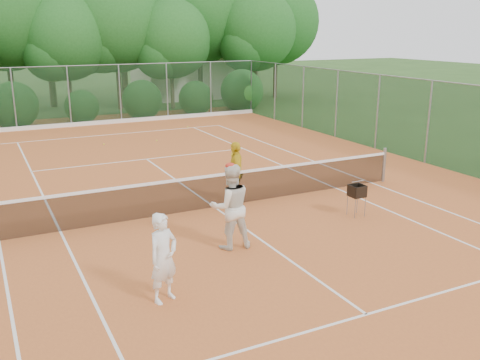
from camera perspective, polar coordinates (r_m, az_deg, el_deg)
name	(u,v)px	position (r m, az deg, el deg)	size (l,w,h in m)	color
ground	(215,208)	(14.76, -2.65, -3.05)	(120.00, 120.00, 0.00)	#284A1A
clay_court	(215,208)	(14.76, -2.65, -3.01)	(18.00, 36.00, 0.02)	#C0632C
club_building	(194,76)	(39.72, -4.97, 11.03)	(8.00, 5.00, 3.00)	beige
tennis_net	(215,190)	(14.60, -2.67, -1.07)	(11.97, 0.10, 1.10)	gray
player_white	(163,258)	(9.68, -8.16, -8.22)	(0.61, 0.40, 1.67)	white
player_center_grp	(230,206)	(11.82, -1.03, -2.83)	(1.03, 0.85, 1.97)	silver
player_yellow	(236,172)	(15.06, -0.46, 0.88)	(1.02, 0.42, 1.74)	gold
ball_hopper	(357,191)	(14.27, 12.37, -1.20)	(0.37, 0.37, 0.84)	gray
stray_ball_a	(157,141)	(23.78, -8.89, 4.18)	(0.07, 0.07, 0.07)	yellow
stray_ball_b	(104,144)	(23.46, -14.31, 3.72)	(0.07, 0.07, 0.07)	yellow
stray_ball_c	(188,127)	(26.92, -5.60, 5.64)	(0.07, 0.07, 0.07)	#C2D631
court_markings	(215,208)	(14.76, -2.65, -2.97)	(11.03, 23.83, 0.01)	white
fence_back	(95,95)	(28.54, -15.20, 8.73)	(18.07, 0.07, 3.00)	#19381E
tropical_treeline	(96,23)	(33.76, -15.09, 15.87)	(32.10, 8.49, 15.03)	brown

